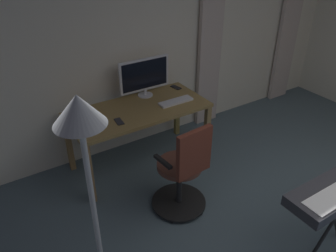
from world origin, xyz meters
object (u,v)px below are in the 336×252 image
object	(u,v)px
computer_keyboard	(176,101)
cell_phone_face_up	(176,87)
desk	(139,115)
cell_phone_by_monitor	(119,121)
computer_monitor	(144,75)
floor_lamp	(89,179)
computer_mouse	(92,111)
office_chair	(184,173)

from	to	relation	value
computer_keyboard	cell_phone_face_up	world-z (taller)	computer_keyboard
desk	cell_phone_by_monitor	size ratio (longest dim) A/B	10.89
computer_monitor	floor_lamp	xyz separation A→B (m)	(1.37, 1.93, 0.42)
computer_monitor	floor_lamp	bearing A→B (deg)	54.66
computer_monitor	computer_mouse	xyz separation A→B (m)	(0.69, 0.07, -0.24)
desk	cell_phone_by_monitor	distance (m)	0.36
cell_phone_by_monitor	floor_lamp	distance (m)	1.85
computer_keyboard	cell_phone_by_monitor	world-z (taller)	computer_keyboard
computer_mouse	office_chair	bearing A→B (deg)	112.39
desk	office_chair	bearing A→B (deg)	89.21
computer_keyboard	cell_phone_face_up	size ratio (longest dim) A/B	2.86
computer_keyboard	cell_phone_by_monitor	bearing A→B (deg)	4.32
office_chair	computer_mouse	distance (m)	1.23
desk	cell_phone_face_up	xyz separation A→B (m)	(-0.66, -0.23, 0.09)
floor_lamp	computer_keyboard	bearing A→B (deg)	-135.00
computer_keyboard	cell_phone_face_up	bearing A→B (deg)	-123.53
computer_monitor	computer_mouse	distance (m)	0.74
desk	cell_phone_by_monitor	world-z (taller)	cell_phone_by_monitor
office_chair	floor_lamp	xyz separation A→B (m)	(1.13, 0.76, 0.96)
computer_keyboard	computer_mouse	bearing A→B (deg)	-17.67
cell_phone_by_monitor	desk	bearing A→B (deg)	-147.31
computer_keyboard	cell_phone_face_up	xyz separation A→B (m)	(-0.23, -0.34, -0.01)
desk	floor_lamp	size ratio (longest dim) A/B	0.83
computer_monitor	desk	bearing A→B (deg)	47.34
computer_mouse	cell_phone_by_monitor	size ratio (longest dim) A/B	0.69
desk	computer_monitor	bearing A→B (deg)	-132.66
computer_monitor	cell_phone_by_monitor	bearing A→B (deg)	37.22
cell_phone_by_monitor	floor_lamp	bearing A→B (deg)	66.59
computer_keyboard	floor_lamp	world-z (taller)	floor_lamp
cell_phone_face_up	floor_lamp	world-z (taller)	floor_lamp
computer_keyboard	desk	bearing A→B (deg)	-13.71
computer_monitor	cell_phone_face_up	size ratio (longest dim) A/B	4.41
cell_phone_face_up	computer_keyboard	bearing A→B (deg)	45.95
desk	cell_phone_face_up	bearing A→B (deg)	-160.46
computer_monitor	cell_phone_face_up	bearing A→B (deg)	178.22
desk	computer_monitor	world-z (taller)	computer_monitor
office_chair	floor_lamp	bearing A→B (deg)	-150.90
cell_phone_face_up	floor_lamp	distance (m)	2.71
cell_phone_by_monitor	floor_lamp	world-z (taller)	floor_lamp
computer_keyboard	floor_lamp	xyz separation A→B (m)	(1.57, 1.57, 0.66)
floor_lamp	office_chair	bearing A→B (deg)	-146.00
desk	floor_lamp	distance (m)	2.17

